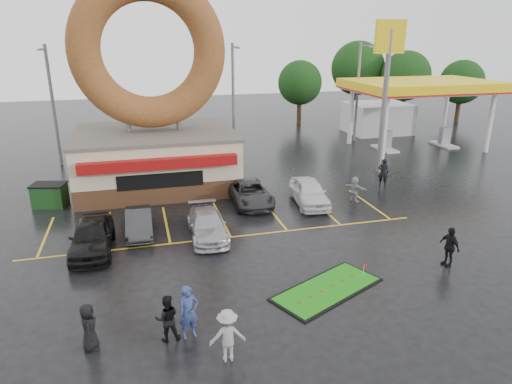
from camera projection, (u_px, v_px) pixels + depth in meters
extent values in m
plane|color=black|center=(247.00, 269.00, 19.77)|extent=(120.00, 120.00, 0.00)
cube|color=#472B19|center=(158.00, 176.00, 30.73)|extent=(10.00, 8.00, 1.20)
cube|color=beige|center=(156.00, 151.00, 30.15)|extent=(10.00, 8.00, 2.30)
cube|color=#59544C|center=(154.00, 132.00, 29.75)|extent=(10.20, 8.20, 0.20)
cube|color=maroon|center=(160.00, 164.00, 26.15)|extent=(9.00, 0.60, 0.60)
cylinder|color=slate|center=(128.00, 123.00, 29.13)|extent=(0.30, 0.30, 1.20)
cylinder|color=slate|center=(179.00, 120.00, 29.91)|extent=(0.30, 0.30, 1.20)
torus|color=brown|center=(148.00, 50.00, 28.08)|extent=(9.60, 2.00, 9.60)
cylinder|color=silver|center=(384.00, 129.00, 36.30)|extent=(0.40, 0.40, 5.00)
cylinder|color=silver|center=(490.00, 123.00, 38.73)|extent=(0.40, 0.40, 5.00)
cylinder|color=silver|center=(351.00, 117.00, 41.78)|extent=(0.40, 0.40, 5.00)
cylinder|color=silver|center=(445.00, 112.00, 44.21)|extent=(0.40, 0.40, 5.00)
cube|color=silver|center=(421.00, 88.00, 39.36)|extent=(12.00, 8.00, 0.50)
cube|color=yellow|center=(422.00, 85.00, 39.26)|extent=(12.30, 8.30, 0.70)
cube|color=#99999E|center=(386.00, 140.00, 40.05)|extent=(0.90, 0.60, 1.60)
cube|color=#99999E|center=(445.00, 136.00, 41.50)|extent=(0.90, 0.60, 1.60)
cube|color=silver|center=(377.00, 118.00, 46.97)|extent=(6.00, 5.00, 3.00)
cylinder|color=slate|center=(384.00, 104.00, 32.26)|extent=(0.36, 0.36, 10.00)
cube|color=yellow|center=(390.00, 37.00, 30.79)|extent=(2.20, 0.30, 2.20)
cylinder|color=slate|center=(53.00, 107.00, 34.15)|extent=(0.24, 0.24, 9.00)
cylinder|color=slate|center=(43.00, 49.00, 31.86)|extent=(0.12, 2.00, 0.12)
cube|color=slate|center=(40.00, 50.00, 30.97)|extent=(0.40, 0.18, 0.12)
cylinder|color=slate|center=(233.00, 99.00, 38.46)|extent=(0.24, 0.24, 9.00)
cylinder|color=slate|center=(235.00, 47.00, 36.17)|extent=(0.12, 2.00, 0.12)
cube|color=slate|center=(238.00, 48.00, 35.28)|extent=(0.40, 0.18, 0.12)
cylinder|color=slate|center=(357.00, 93.00, 42.28)|extent=(0.24, 0.24, 9.00)
cylinder|color=slate|center=(366.00, 46.00, 40.00)|extent=(0.12, 2.00, 0.12)
cube|color=slate|center=(372.00, 47.00, 39.10)|extent=(0.40, 0.18, 0.12)
cylinder|color=#332114|center=(402.00, 109.00, 53.02)|extent=(0.50, 0.50, 2.88)
sphere|color=black|center=(406.00, 76.00, 51.79)|extent=(5.60, 5.60, 5.60)
cylinder|color=#332114|center=(458.00, 111.00, 52.71)|extent=(0.50, 0.50, 2.52)
sphere|color=black|center=(462.00, 82.00, 51.63)|extent=(4.90, 4.90, 4.90)
cylinder|color=#332114|center=(355.00, 104.00, 55.64)|extent=(0.50, 0.50, 3.24)
sphere|color=black|center=(358.00, 68.00, 54.26)|extent=(6.30, 6.30, 6.30)
cylinder|color=#332114|center=(299.00, 112.00, 51.99)|extent=(0.50, 0.50, 2.52)
sphere|color=black|center=(300.00, 83.00, 50.92)|extent=(4.90, 4.90, 4.90)
imported|color=black|center=(92.00, 236.00, 21.13)|extent=(2.00, 4.62, 1.55)
imported|color=#2A292C|center=(139.00, 222.00, 23.11)|extent=(1.34, 3.73, 1.22)
imported|color=#ABAAB0|center=(207.00, 225.00, 22.75)|extent=(1.88, 4.39, 1.26)
imported|color=#2F2F31|center=(249.00, 193.00, 27.28)|extent=(2.22, 4.76, 1.32)
imported|color=silver|center=(309.00, 192.00, 27.12)|extent=(2.25, 4.56, 1.50)
imported|color=navy|center=(189.00, 312.00, 15.05)|extent=(0.78, 0.61, 1.88)
imported|color=black|center=(167.00, 318.00, 14.94)|extent=(0.81, 0.63, 1.65)
imported|color=#939496|center=(228.00, 336.00, 13.98)|extent=(1.17, 0.71, 1.76)
imported|color=black|center=(89.00, 327.00, 14.51)|extent=(0.53, 0.80, 1.62)
imported|color=black|center=(449.00, 247.00, 19.82)|extent=(0.60, 1.11, 1.80)
imported|color=gray|center=(355.00, 189.00, 27.56)|extent=(1.21, 1.46, 1.57)
imported|color=black|center=(383.00, 172.00, 30.33)|extent=(0.81, 0.69, 1.89)
cube|color=#1A451A|center=(50.00, 196.00, 26.81)|extent=(2.03, 1.59, 1.30)
cube|color=black|center=(327.00, 289.00, 18.14)|extent=(5.07, 3.84, 0.05)
cube|color=#1F7E15|center=(327.00, 289.00, 18.13)|extent=(4.79, 3.55, 0.03)
cylinder|color=silver|center=(364.00, 270.00, 18.99)|extent=(0.02, 0.02, 0.53)
cube|color=red|center=(365.00, 266.00, 18.94)|extent=(0.14, 0.01, 0.10)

